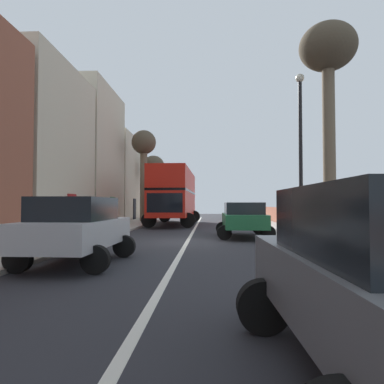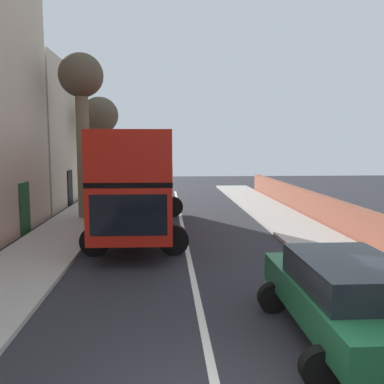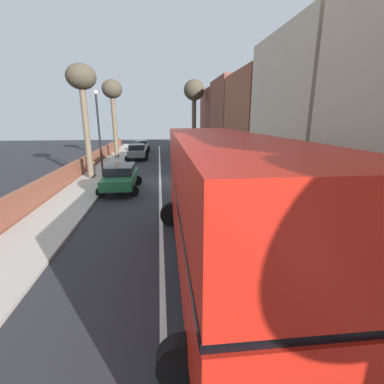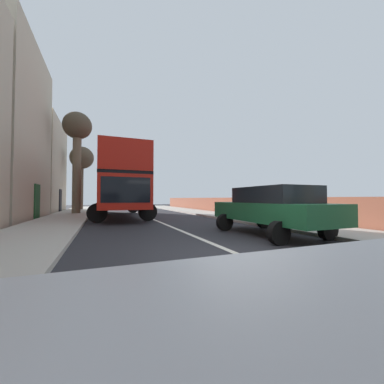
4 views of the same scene
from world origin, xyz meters
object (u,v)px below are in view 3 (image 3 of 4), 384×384
(parked_car_silver_right_0, at_px, (141,145))
(street_tree_right_1, at_px, (112,95))
(parked_car_silver_left_2, at_px, (186,158))
(litter_bin_right, at_px, (92,169))
(double_decker_bus, at_px, (219,196))
(street_tree_right_3, at_px, (82,86))
(lamppost_right, at_px, (99,128))
(parked_car_grey_right_1, at_px, (137,151))
(street_tree_left_0, at_px, (194,94))
(parked_car_green_right_3, at_px, (120,176))

(parked_car_silver_right_0, xyz_separation_m, street_tree_right_1, (2.45, 6.15, 6.08))
(parked_car_silver_left_2, relative_size, litter_bin_right, 3.63)
(double_decker_bus, relative_size, litter_bin_right, 9.71)
(street_tree_right_3, bearing_deg, lamppost_right, 163.46)
(parked_car_grey_right_1, xyz_separation_m, street_tree_left_0, (-7.29, -6.48, 6.66))
(parked_car_silver_left_2, height_order, lamppost_right, lamppost_right)
(double_decker_bus, distance_m, street_tree_right_1, 26.21)
(parked_car_silver_left_2, bearing_deg, parked_car_grey_right_1, -49.60)
(lamppost_right, bearing_deg, parked_car_green_right_3, 117.56)
(parked_car_grey_right_1, bearing_deg, parked_car_silver_right_0, -90.01)
(parked_car_silver_right_0, bearing_deg, double_decker_bus, 97.70)
(street_tree_left_0, distance_m, litter_bin_right, 19.93)
(street_tree_right_3, bearing_deg, litter_bin_right, -85.09)
(parked_car_silver_right_0, relative_size, parked_car_grey_right_1, 1.05)
(lamppost_right, relative_size, litter_bin_right, 5.68)
(parked_car_silver_left_2, bearing_deg, lamppost_right, 31.93)
(parked_car_silver_right_0, height_order, parked_car_silver_left_2, parked_car_silver_left_2)
(street_tree_left_0, height_order, street_tree_right_3, street_tree_left_0)
(parked_car_silver_left_2, distance_m, litter_bin_right, 8.50)
(parked_car_green_right_3, height_order, street_tree_right_3, street_tree_right_3)
(parked_car_silver_right_0, bearing_deg, lamppost_right, 84.19)
(double_decker_bus, xyz_separation_m, litter_bin_right, (7.00, -14.28, -1.67))
(street_tree_left_0, bearing_deg, parked_car_grey_right_1, 41.60)
(lamppost_right, bearing_deg, parked_car_grey_right_1, -100.08)
(double_decker_bus, relative_size, parked_car_green_right_3, 2.36)
(parked_car_silver_right_0, relative_size, parked_car_silver_left_2, 1.04)
(parked_car_silver_left_2, relative_size, street_tree_right_3, 0.50)
(double_decker_bus, height_order, parked_car_silver_right_0, double_decker_bus)
(double_decker_bus, distance_m, parked_car_silver_left_2, 17.72)
(litter_bin_right, bearing_deg, street_tree_right_1, -91.91)
(street_tree_right_3, bearing_deg, parked_car_silver_right_0, -98.98)
(parked_car_silver_left_2, distance_m, parked_car_green_right_3, 9.17)
(parked_car_silver_right_0, bearing_deg, parked_car_grey_right_1, 89.99)
(parked_car_silver_right_0, bearing_deg, parked_car_silver_left_2, 110.41)
(street_tree_left_0, distance_m, lamppost_right, 19.30)
(parked_car_silver_right_0, height_order, litter_bin_right, parked_car_silver_right_0)
(lamppost_right, bearing_deg, street_tree_right_1, -86.80)
(parked_car_grey_right_1, relative_size, street_tree_right_3, 0.49)
(parked_car_silver_right_0, bearing_deg, litter_bin_right, 80.54)
(parked_car_grey_right_1, bearing_deg, double_decker_bus, 100.13)
(parked_car_grey_right_1, height_order, lamppost_right, lamppost_right)
(street_tree_left_0, relative_size, street_tree_right_1, 1.10)
(double_decker_bus, xyz_separation_m, street_tree_left_0, (-3.09, -30.00, 5.26))
(parked_car_silver_right_0, xyz_separation_m, lamppost_right, (1.80, 17.68, 2.90))
(parked_car_silver_left_2, xyz_separation_m, street_tree_left_0, (-2.29, -12.35, 6.65))
(double_decker_bus, xyz_separation_m, parked_car_green_right_3, (4.20, -9.96, -1.42))
(double_decker_bus, bearing_deg, street_tree_right_3, -63.08)
(double_decker_bus, bearing_deg, parked_car_green_right_3, -67.13)
(parked_car_silver_left_2, bearing_deg, litter_bin_right, 23.35)
(street_tree_left_0, height_order, lamppost_right, street_tree_left_0)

